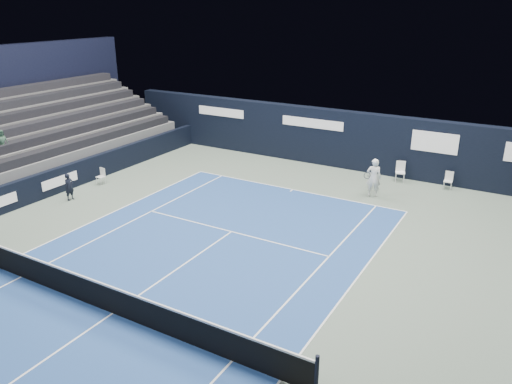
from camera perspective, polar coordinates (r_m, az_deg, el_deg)
ground at (r=16.65m, az=-11.15°, el=-10.11°), size 48.00×48.00×0.00m
court_surface at (r=15.46m, az=-16.09°, el=-13.21°), size 10.97×23.77×0.01m
folding_chair_back_a at (r=26.12m, az=16.19°, el=2.67°), size 0.56×0.59×1.03m
folding_chair_back_b at (r=25.77m, az=21.15°, el=1.39°), size 0.39×0.38×0.87m
line_judge_chair at (r=25.91m, az=-17.24°, el=1.89°), size 0.37×0.36×0.81m
line_judge at (r=24.17m, az=-20.56°, el=0.55°), size 0.33×0.48×1.26m
court_markings at (r=15.45m, az=-16.09°, el=-13.19°), size 11.03×23.83×0.00m
tennis_net at (r=15.19m, az=-16.28°, el=-11.62°), size 12.90×0.10×1.10m
back_sponsor_wall at (r=27.73m, az=8.55°, el=6.17°), size 26.00×0.63×3.10m
side_barrier_left at (r=25.34m, az=-21.77°, el=1.24°), size 0.33×22.00×1.20m
spectator_stand at (r=28.50m, az=-25.39°, el=5.62°), size 6.00×18.00×6.40m
tennis_player at (r=23.60m, az=13.30°, el=1.61°), size 0.78×0.94×1.82m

